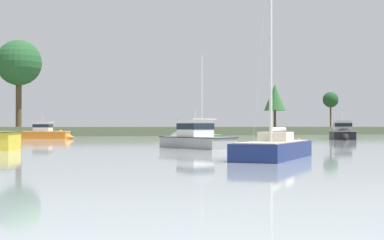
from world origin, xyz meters
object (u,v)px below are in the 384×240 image
Objects in this scene: cruiser_black at (343,135)px; cruiser_orange at (47,135)px; sailboat_green at (204,138)px; mooring_buoy_orange at (299,140)px; cruiser_grey at (191,142)px; sailboat_navy at (274,154)px.

cruiser_black reaches higher than cruiser_orange.
cruiser_black is at bearing -16.78° from sailboat_green.
mooring_buoy_orange is at bearing -33.47° from sailboat_green.
sailboat_green reaches higher than cruiser_black.
sailboat_navy reaches higher than cruiser_grey.
cruiser_orange is 0.65× the size of sailboat_navy.
cruiser_grey is 0.66× the size of sailboat_navy.
sailboat_navy reaches higher than cruiser_black.
cruiser_orange is at bearing 154.82° from cruiser_black.
cruiser_black is 1.16× the size of cruiser_orange.
cruiser_black reaches higher than mooring_buoy_orange.
cruiser_orange reaches higher than mooring_buoy_orange.
cruiser_orange is 29.78m from mooring_buoy_orange.
cruiser_grey is 1.02× the size of cruiser_orange.
cruiser_black is at bearing 10.10° from mooring_buoy_orange.
cruiser_black is 1.13× the size of cruiser_grey.
cruiser_orange is at bearing 95.87° from sailboat_navy.
sailboat_green reaches higher than cruiser_grey.
sailboat_green is at bearing 146.53° from mooring_buoy_orange.
cruiser_orange is at bearing 147.25° from mooring_buoy_orange.
sailboat_navy is at bearing -130.52° from cruiser_black.
mooring_buoy_orange is at bearing -169.90° from cruiser_black.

